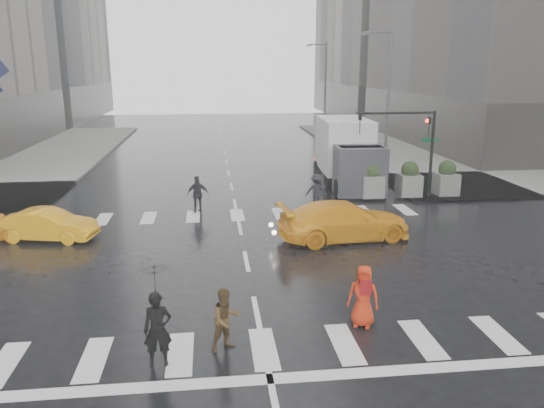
{
  "coord_description": "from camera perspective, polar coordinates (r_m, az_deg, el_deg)",
  "views": [
    {
      "loc": [
        -1.16,
        -17.47,
        6.63
      ],
      "look_at": [
        1.14,
        2.0,
        1.52
      ],
      "focal_mm": 35.0,
      "sensor_mm": 36.0,
      "label": 1
    }
  ],
  "objects": [
    {
      "name": "pedestrian_black",
      "position": [
        12.23,
        -12.38,
        -10.14
      ],
      "size": [
        1.03,
        1.05,
        2.43
      ],
      "rotation": [
        0.0,
        0.0,
        0.08
      ],
      "color": "black",
      "rests_on": "ground"
    },
    {
      "name": "pedestrian_far_a",
      "position": [
        24.84,
        -7.99,
        1.04
      ],
      "size": [
        1.09,
        0.75,
        1.74
      ],
      "primitive_type": "imported",
      "rotation": [
        0.0,
        0.0,
        3.28
      ],
      "color": "black",
      "rests_on": "ground"
    },
    {
      "name": "planter_mid",
      "position": [
        28.18,
        14.55,
        2.56
      ],
      "size": [
        1.1,
        1.1,
        1.8
      ],
      "color": "slate",
      "rests_on": "ground"
    },
    {
      "name": "box_truck",
      "position": [
        30.3,
        8.15,
        5.64
      ],
      "size": [
        2.63,
        7.01,
        3.73
      ],
      "rotation": [
        0.0,
        0.0,
        -0.06
      ],
      "color": "white",
      "rests_on": "ground"
    },
    {
      "name": "sidewalk_ne",
      "position": [
        41.14,
        23.57,
        4.21
      ],
      "size": [
        35.0,
        35.0,
        0.15
      ],
      "primitive_type": "cube",
      "color": "slate",
      "rests_on": "ground"
    },
    {
      "name": "street_lamp_far",
      "position": [
        56.79,
        5.63,
        12.83
      ],
      "size": [
        2.15,
        0.22,
        9.0
      ],
      "color": "#59595B",
      "rests_on": "ground"
    },
    {
      "name": "pedestrian_orange",
      "position": [
        14.2,
        9.79,
        -9.69
      ],
      "size": [
        0.96,
        0.8,
        1.67
      ],
      "rotation": [
        0.0,
        0.0,
        -0.4
      ],
      "color": "red",
      "rests_on": "ground"
    },
    {
      "name": "pedestrian_far_b",
      "position": [
        25.53,
        4.79,
        1.41
      ],
      "size": [
        1.18,
        0.81,
        1.66
      ],
      "primitive_type": "imported",
      "rotation": [
        0.0,
        0.0,
        2.92
      ],
      "color": "black",
      "rests_on": "ground"
    },
    {
      "name": "taxi_rear",
      "position": [
        20.98,
        7.77,
        -1.8
      ],
      "size": [
        4.83,
        2.67,
        1.51
      ],
      "primitive_type": "imported",
      "rotation": [
        0.0,
        0.0,
        1.69
      ],
      "color": "#FFA60D",
      "rests_on": "ground"
    },
    {
      "name": "taxi_mid",
      "position": [
        22.53,
        -22.97,
        -2.09
      ],
      "size": [
        3.91,
        2.03,
        1.23
      ],
      "primitive_type": "imported",
      "rotation": [
        0.0,
        0.0,
        1.36
      ],
      "color": "#FFA60D",
      "rests_on": "ground"
    },
    {
      "name": "street_lamp_near",
      "position": [
        37.5,
        12.23,
        11.7
      ],
      "size": [
        2.15,
        0.22,
        9.0
      ],
      "color": "#59595B",
      "rests_on": "ground"
    },
    {
      "name": "planter_east",
      "position": [
        28.96,
        18.25,
        2.61
      ],
      "size": [
        1.1,
        1.1,
        1.8
      ],
      "color": "slate",
      "rests_on": "ground"
    },
    {
      "name": "pedestrian_brown",
      "position": [
        12.98,
        -4.97,
        -12.26
      ],
      "size": [
        0.95,
        0.88,
        1.56
      ],
      "primitive_type": "imported",
      "rotation": [
        0.0,
        0.0,
        0.5
      ],
      "color": "#48341A",
      "rests_on": "ground"
    },
    {
      "name": "planter_west",
      "position": [
        27.52,
        10.66,
        2.5
      ],
      "size": [
        1.1,
        1.1,
        1.8
      ],
      "color": "slate",
      "rests_on": "ground"
    },
    {
      "name": "ground",
      "position": [
        18.73,
        -2.77,
        -6.16
      ],
      "size": [
        120.0,
        120.0,
        0.0
      ],
      "primitive_type": "plane",
      "color": "black",
      "rests_on": "ground"
    },
    {
      "name": "traffic_signal_pole",
      "position": [
        27.65,
        15.0,
        7.01
      ],
      "size": [
        4.45,
        0.42,
        4.5
      ],
      "color": "black",
      "rests_on": "ground"
    },
    {
      "name": "road_markings",
      "position": [
        18.72,
        -2.77,
        -6.14
      ],
      "size": [
        18.0,
        48.0,
        0.01
      ],
      "primitive_type": null,
      "color": "silver",
      "rests_on": "ground"
    }
  ]
}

